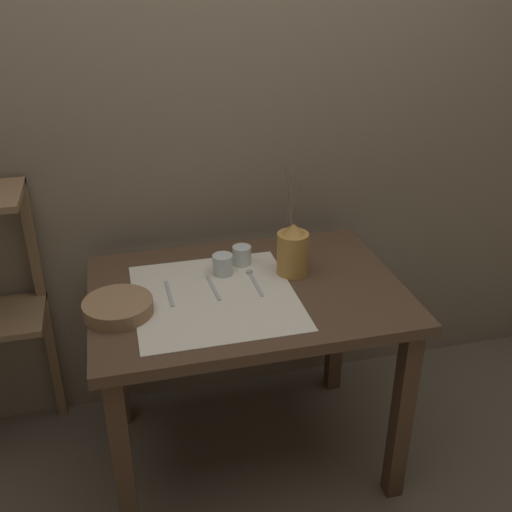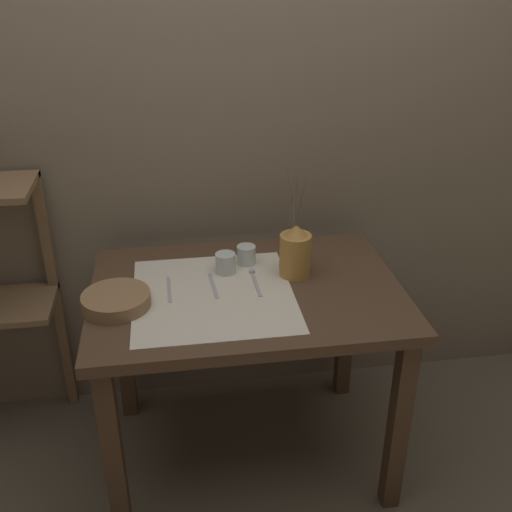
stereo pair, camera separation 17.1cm
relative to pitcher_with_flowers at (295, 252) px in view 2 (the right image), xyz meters
The scene contains 11 objects.
ground_plane 0.88m from the pitcher_with_flowers, 160.07° to the right, with size 12.00×12.00×0.00m, color brown.
stone_wall_back 0.57m from the pitcher_with_flowers, 113.47° to the left, with size 7.00×0.06×2.40m.
wooden_table 0.28m from the pitcher_with_flowers, 160.07° to the right, with size 1.07×0.75×0.76m.
linen_cloth 0.33m from the pitcher_with_flowers, 161.88° to the right, with size 0.54×0.56×0.00m.
pitcher_with_flowers is the anchor object (origin of this frame).
wooden_bowl 0.63m from the pitcher_with_flowers, 168.39° to the right, with size 0.22×0.22×0.05m.
glass_tumbler_near 0.25m from the pitcher_with_flowers, 167.97° to the left, with size 0.07×0.07×0.07m.
glass_tumbler_far 0.20m from the pitcher_with_flowers, 145.72° to the left, with size 0.07×0.07×0.07m.
fork_inner 0.46m from the pitcher_with_flowers, behind, with size 0.02×0.17×0.00m.
knife_center 0.31m from the pitcher_with_flowers, behind, with size 0.02×0.17×0.00m.
spoon_outer 0.17m from the pitcher_with_flowers, behind, with size 0.02×0.18×0.02m.
Camera 2 is at (-0.23, -1.77, 1.79)m, focal length 42.00 mm.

